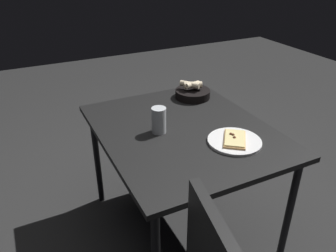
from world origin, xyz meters
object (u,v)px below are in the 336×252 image
object	(u,v)px
pizza_plate	(234,141)
beer_glass	(159,122)
bread_basket	(192,92)
dining_table	(183,138)

from	to	relation	value
pizza_plate	beer_glass	world-z (taller)	beer_glass
pizza_plate	bread_basket	bearing A→B (deg)	-9.12
dining_table	bread_basket	bearing A→B (deg)	-36.28
pizza_plate	beer_glass	bearing A→B (deg)	47.99
bread_basket	pizza_plate	bearing A→B (deg)	170.88
dining_table	pizza_plate	bearing A→B (deg)	-147.30
dining_table	beer_glass	xyz separation A→B (m)	(0.02, 0.14, 0.13)
dining_table	pizza_plate	distance (m)	0.31
dining_table	beer_glass	bearing A→B (deg)	81.91
dining_table	bread_basket	xyz separation A→B (m)	(0.36, -0.26, 0.10)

